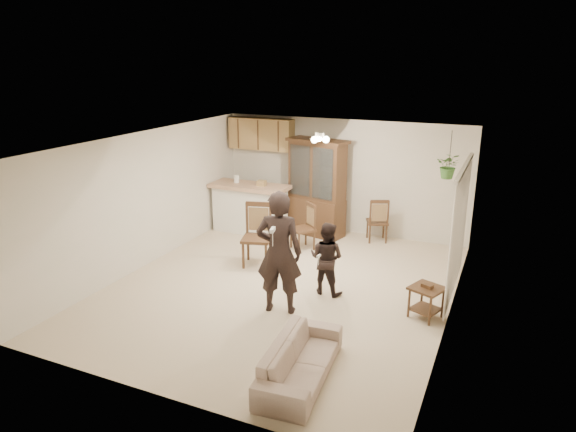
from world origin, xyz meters
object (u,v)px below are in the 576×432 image
at_px(side_table, 426,302).
at_px(chair_hutch_left, 302,236).
at_px(sofa, 301,351).
at_px(child, 327,255).
at_px(chair_bar, 257,248).
at_px(chair_hutch_right, 377,229).
at_px(china_hutch, 317,188).
at_px(adult, 279,256).

bearing_deg(side_table, chair_hutch_left, 145.66).
relative_size(sofa, child, 1.39).
xyz_separation_m(child, side_table, (1.67, -0.19, -0.42)).
distance_m(chair_bar, chair_hutch_right, 2.81).
xyz_separation_m(sofa, chair_bar, (-2.13, 2.97, -0.04)).
xyz_separation_m(sofa, chair_hutch_right, (-0.40, 5.19, -0.10)).
distance_m(sofa, child, 2.45).
distance_m(side_table, chair_hutch_right, 3.38).
relative_size(side_table, chair_hutch_left, 0.61).
relative_size(sofa, china_hutch, 0.89).
xyz_separation_m(china_hutch, chair_hutch_left, (0.08, -0.99, -0.77)).
bearing_deg(china_hutch, side_table, -31.77).
bearing_deg(side_table, adult, -161.82).
bearing_deg(sofa, chair_hutch_left, 17.22).
distance_m(china_hutch, chair_hutch_left, 1.25).
relative_size(side_table, chair_hutch_right, 0.61).
relative_size(china_hutch, chair_hutch_left, 2.21).
bearing_deg(adult, chair_bar, -65.83).
height_order(child, china_hutch, china_hutch).
distance_m(sofa, chair_hutch_right, 5.20).
height_order(adult, chair_bar, adult).
xyz_separation_m(child, chair_bar, (-1.60, 0.60, -0.34)).
bearing_deg(chair_hutch_right, adult, 57.55).
bearing_deg(chair_hutch_right, china_hutch, -18.71).
xyz_separation_m(adult, chair_hutch_left, (-0.69, 2.60, -0.63)).
xyz_separation_m(china_hutch, chair_bar, (-0.39, -2.10, -0.71)).
bearing_deg(side_table, child, 173.33).
height_order(side_table, chair_bar, chair_bar).
bearing_deg(adult, sofa, 109.57).
bearing_deg(chair_hutch_left, chair_bar, -73.77).
distance_m(adult, chair_hutch_left, 2.76).
relative_size(chair_bar, chair_hutch_left, 1.23).
distance_m(sofa, chair_bar, 3.65).
bearing_deg(chair_hutch_left, sofa, -28.90).
distance_m(chair_bar, chair_hutch_left, 1.21).
bearing_deg(chair_hutch_left, china_hutch, 133.42).
bearing_deg(chair_bar, china_hutch, 63.56).
bearing_deg(chair_hutch_right, child, 63.72).
xyz_separation_m(adult, chair_hutch_right, (0.57, 3.70, -0.63)).
bearing_deg(china_hutch, adult, -64.53).
height_order(chair_bar, chair_hutch_right, chair_bar).
bearing_deg(china_hutch, child, -52.45).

